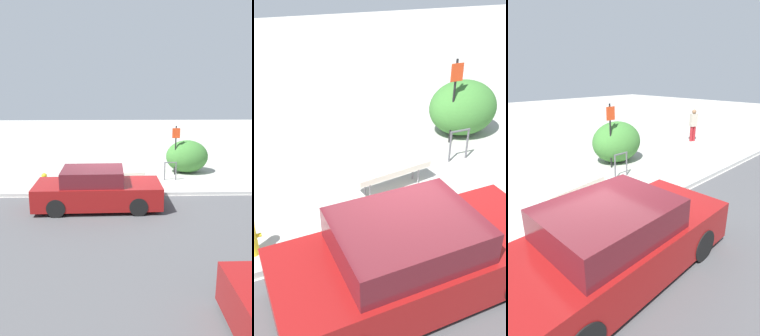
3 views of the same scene
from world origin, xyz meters
The scene contains 7 objects.
ground_plane centered at (0.00, 0.00, 0.00)m, with size 60.00×60.00×0.00m, color #ADAAA3.
curb centered at (0.00, 0.00, 0.07)m, with size 60.00×0.20×0.13m.
bench centered at (0.45, 1.48, 0.46)m, with size 1.84×0.62×0.54m.
bike_rack centered at (2.55, 2.06, 0.50)m, with size 0.55×0.05×0.83m.
sign_post centered at (2.92, 3.00, 1.38)m, with size 0.36×0.08×2.30m.
shrub_hedge centered at (3.56, 3.44, 0.78)m, with size 2.01×1.61×1.56m.
parked_car_near centered at (-0.50, -1.27, 0.63)m, with size 4.25×1.84×1.37m.
Camera 2 is at (-2.59, -4.88, 4.52)m, focal length 40.00 mm.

